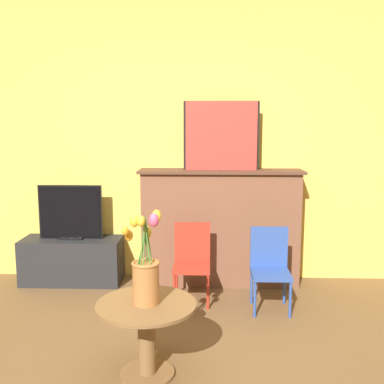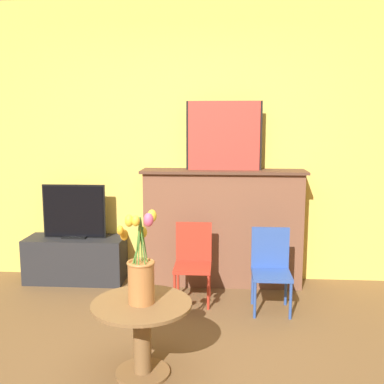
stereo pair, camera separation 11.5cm
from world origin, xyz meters
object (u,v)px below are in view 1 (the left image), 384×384
tv_monitor (70,213)px  chair_red (192,258)px  chair_blue (270,264)px  vase_tulips (146,273)px  painting (221,136)px

tv_monitor → chair_red: tv_monitor is taller
chair_blue → vase_tulips: 1.42m
chair_red → chair_blue: same height
chair_red → vase_tulips: (-0.23, -1.21, 0.29)m
tv_monitor → chair_blue: bearing=-16.5°
chair_blue → vase_tulips: bearing=-129.9°
vase_tulips → tv_monitor: bearing=120.5°
painting → chair_red: 1.17m
painting → vase_tulips: (-0.49, -1.66, -0.76)m
painting → chair_red: painting is taller
tv_monitor → chair_blue: (1.84, -0.55, -0.31)m
chair_red → vase_tulips: vase_tulips is taller
tv_monitor → vase_tulips: size_ratio=1.07×
chair_red → chair_blue: (0.66, -0.14, 0.00)m
painting → chair_blue: (0.40, -0.59, -1.05)m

